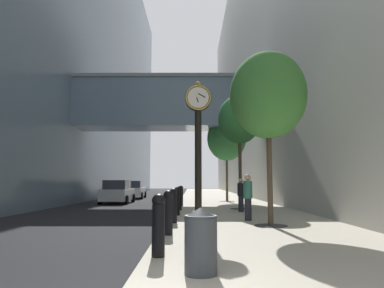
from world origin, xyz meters
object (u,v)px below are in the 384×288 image
(bollard_fifth, at_px, (179,198))
(trash_bin, at_px, (201,240))
(car_white_near, at_px, (134,190))
(bollard_sixth, at_px, (181,195))
(bollard_third, at_px, (174,205))
(street_tree_mid_near, at_px, (240,120))
(pedestrian_walking, at_px, (241,194))
(bollard_second, at_px, (168,211))
(car_silver_mid, at_px, (118,192))
(street_clock, at_px, (198,146))
(pedestrian_by_clock, at_px, (248,196))
(street_tree_mid_far, at_px, (227,139))
(bollard_nearest, at_px, (159,224))
(bollard_fourth, at_px, (177,201))
(street_tree_near, at_px, (268,96))

(bollard_fifth, distance_m, trash_bin, 13.01)
(car_white_near, bearing_deg, bollard_sixth, -69.26)
(bollard_third, xyz_separation_m, bollard_sixth, (0.00, 8.72, 0.00))
(bollard_fifth, bearing_deg, street_tree_mid_near, 13.61)
(bollard_third, relative_size, pedestrian_walking, 0.75)
(bollard_second, bearing_deg, car_silver_mid, 106.03)
(street_clock, height_order, car_silver_mid, street_clock)
(bollard_third, bearing_deg, street_tree_mid_near, 63.70)
(bollard_third, distance_m, car_silver_mid, 14.87)
(bollard_sixth, distance_m, car_white_near, 13.90)
(pedestrian_by_clock, bearing_deg, street_tree_mid_far, 87.90)
(street_tree_mid_near, bearing_deg, bollard_third, -116.30)
(street_tree_mid_near, relative_size, pedestrian_by_clock, 3.58)
(bollard_fifth, xyz_separation_m, pedestrian_walking, (3.04, -1.10, 0.21))
(bollard_nearest, distance_m, trash_bin, 1.58)
(street_tree_mid_near, bearing_deg, bollard_sixth, 147.04)
(trash_bin, height_order, car_silver_mid, car_silver_mid)
(pedestrian_walking, xyz_separation_m, pedestrian_by_clock, (-0.26, -3.90, 0.07))
(bollard_nearest, distance_m, bollard_fifth, 11.63)
(bollard_third, distance_m, trash_bin, 7.22)
(bollard_fourth, relative_size, street_tree_near, 0.21)
(street_clock, xyz_separation_m, street_tree_mid_near, (2.41, 8.08, 2.23))
(street_tree_near, xyz_separation_m, street_tree_mid_far, (0.00, 14.94, 0.29))
(trash_bin, height_order, pedestrian_walking, pedestrian_walking)
(bollard_third, height_order, pedestrian_by_clock, pedestrian_by_clock)
(bollard_nearest, bearing_deg, bollard_fifth, 90.00)
(street_tree_mid_near, relative_size, trash_bin, 5.91)
(bollard_fifth, distance_m, street_tree_mid_far, 9.76)
(bollard_second, xyz_separation_m, pedestrian_by_clock, (2.78, 3.72, 0.29))
(bollard_second, distance_m, street_tree_mid_near, 10.90)
(bollard_second, xyz_separation_m, bollard_third, (0.00, 2.91, 0.00))
(car_white_near, xyz_separation_m, car_silver_mid, (0.05, -7.67, 0.01))
(car_white_near, bearing_deg, bollard_third, -77.23)
(bollard_nearest, relative_size, pedestrian_by_clock, 0.70)
(street_tree_mid_near, bearing_deg, trash_bin, -100.14)
(pedestrian_by_clock, bearing_deg, car_white_near, 110.22)
(street_clock, distance_m, pedestrian_walking, 6.79)
(car_white_near, bearing_deg, street_tree_near, -70.07)
(bollard_second, height_order, bollard_sixth, same)
(street_tree_near, bearing_deg, bollard_nearest, -123.39)
(bollard_nearest, xyz_separation_m, street_tree_mid_near, (3.26, 12.42, 4.19))
(bollard_fourth, relative_size, street_tree_mid_near, 0.20)
(bollard_fourth, xyz_separation_m, car_silver_mid, (-4.87, 11.14, 0.05))
(street_clock, bearing_deg, street_tree_mid_far, 81.20)
(pedestrian_by_clock, bearing_deg, bollard_second, -126.75)
(bollard_nearest, distance_m, bollard_sixth, 14.54)
(bollard_nearest, height_order, pedestrian_walking, pedestrian_walking)
(trash_bin, bearing_deg, bollard_second, 100.62)
(bollard_second, height_order, bollard_third, same)
(street_clock, bearing_deg, bollard_second, -120.98)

